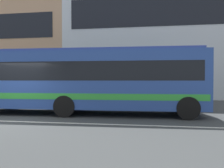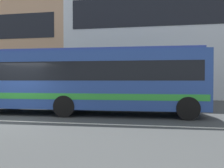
# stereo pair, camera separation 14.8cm
# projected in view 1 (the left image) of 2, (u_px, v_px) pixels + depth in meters

# --- Properties ---
(ground_plane) EXTENTS (160.00, 160.00, 0.00)m
(ground_plane) POSITION_uv_depth(u_px,v_px,m) (5.00, 121.00, 9.27)
(ground_plane) COLOR #3E4242
(lane_centre_line) EXTENTS (60.00, 0.16, 0.01)m
(lane_centre_line) POSITION_uv_depth(u_px,v_px,m) (5.00, 121.00, 9.27)
(lane_centre_line) COLOR silver
(lane_centre_line) RESTS_ON ground_plane
(hedge_row_far) EXTENTS (19.21, 1.10, 0.77)m
(hedge_row_far) POSITION_uv_depth(u_px,v_px,m) (28.00, 98.00, 15.97)
(hedge_row_far) COLOR #194924
(hedge_row_far) RESTS_ON ground_plane
(apartment_block_right) EXTENTS (22.80, 8.32, 13.11)m
(apartment_block_right) POSITION_uv_depth(u_px,v_px,m) (184.00, 32.00, 22.80)
(apartment_block_right) COLOR silver
(apartment_block_right) RESTS_ON ground_plane
(transit_bus) EXTENTS (11.61, 2.96, 3.19)m
(transit_bus) POSITION_uv_depth(u_px,v_px,m) (86.00, 79.00, 11.30)
(transit_bus) COLOR #284793
(transit_bus) RESTS_ON ground_plane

